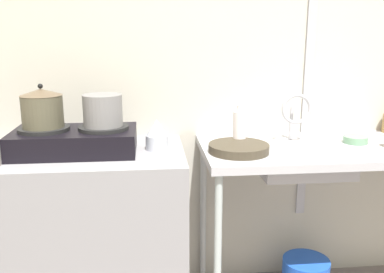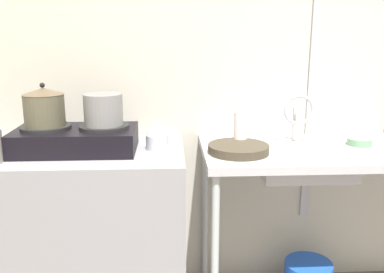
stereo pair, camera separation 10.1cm
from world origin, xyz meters
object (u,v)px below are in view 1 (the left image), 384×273
object	(u,v)px
faucet	(296,111)
frying_pan	(239,148)
percolator	(157,135)
sink_basin	(303,160)
small_bowl_on_drainboard	(355,140)
pot_on_right_burner	(103,110)
bottle_by_sink	(240,128)
stove	(75,140)
pot_on_left_burner	(42,108)

from	to	relation	value
faucet	frying_pan	xyz separation A→B (m)	(-0.34, -0.17, -0.15)
percolator	sink_basin	world-z (taller)	percolator
frying_pan	small_bowl_on_drainboard	bearing A→B (deg)	9.98
pot_on_right_burner	bottle_by_sink	bearing A→B (deg)	4.00
percolator	bottle_by_sink	distance (m)	0.43
pot_on_right_burner	percolator	size ratio (longest dim) A/B	1.23
faucet	sink_basin	bearing A→B (deg)	-88.35
stove	bottle_by_sink	bearing A→B (deg)	3.31
stove	frying_pan	xyz separation A→B (m)	(0.79, -0.08, -0.04)
pot_on_left_burner	percolator	world-z (taller)	pot_on_left_burner
percolator	faucet	xyz separation A→B (m)	(0.73, 0.08, 0.09)
percolator	faucet	size ratio (longest dim) A/B	0.59
sink_basin	bottle_by_sink	xyz separation A→B (m)	(-0.31, 0.08, 0.16)
frying_pan	bottle_by_sink	distance (m)	0.15
faucet	small_bowl_on_drainboard	size ratio (longest dim) A/B	2.04
stove	percolator	xyz separation A→B (m)	(0.40, 0.01, 0.01)
frying_pan	small_bowl_on_drainboard	distance (m)	0.66
small_bowl_on_drainboard	bottle_by_sink	distance (m)	0.63
stove	small_bowl_on_drainboard	distance (m)	1.45
faucet	small_bowl_on_drainboard	bearing A→B (deg)	-9.99
percolator	pot_on_right_burner	bearing A→B (deg)	-176.83
stove	frying_pan	bearing A→B (deg)	-5.45
bottle_by_sink	faucet	bearing A→B (deg)	8.66
faucet	bottle_by_sink	bearing A→B (deg)	-171.34
sink_basin	frying_pan	bearing A→B (deg)	-173.49
faucet	pot_on_left_burner	bearing A→B (deg)	-175.74
pot_on_right_burner	small_bowl_on_drainboard	bearing A→B (deg)	1.72
pot_on_left_burner	bottle_by_sink	size ratio (longest dim) A/B	0.98
frying_pan	small_bowl_on_drainboard	world-z (taller)	frying_pan
sink_basin	faucet	distance (m)	0.27
pot_on_left_burner	pot_on_right_burner	bearing A→B (deg)	-0.00
frying_pan	percolator	bearing A→B (deg)	167.19
pot_on_right_burner	sink_basin	xyz separation A→B (m)	(0.99, -0.04, -0.27)
frying_pan	pot_on_left_burner	bearing A→B (deg)	175.36
percolator	small_bowl_on_drainboard	xyz separation A→B (m)	(1.05, 0.02, -0.06)
stove	percolator	size ratio (longest dim) A/B	3.85
pot_on_left_burner	small_bowl_on_drainboard	size ratio (longest dim) A/B	1.63
pot_on_left_burner	frying_pan	size ratio (longest dim) A/B	0.70
stove	small_bowl_on_drainboard	bearing A→B (deg)	1.55
percolator	small_bowl_on_drainboard	distance (m)	1.05
pot_on_left_burner	sink_basin	xyz separation A→B (m)	(1.27, -0.04, -0.29)
stove	faucet	xyz separation A→B (m)	(1.13, 0.09, 0.11)
stove	pot_on_right_burner	size ratio (longest dim) A/B	3.13
faucet	small_bowl_on_drainboard	distance (m)	0.35
stove	pot_on_right_burner	world-z (taller)	pot_on_right_burner
pot_on_left_burner	bottle_by_sink	bearing A→B (deg)	2.83
frying_pan	bottle_by_sink	xyz separation A→B (m)	(0.03, 0.12, 0.07)
sink_basin	faucet	world-z (taller)	faucet
sink_basin	frying_pan	world-z (taller)	frying_pan
pot_on_left_burner	faucet	bearing A→B (deg)	4.26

